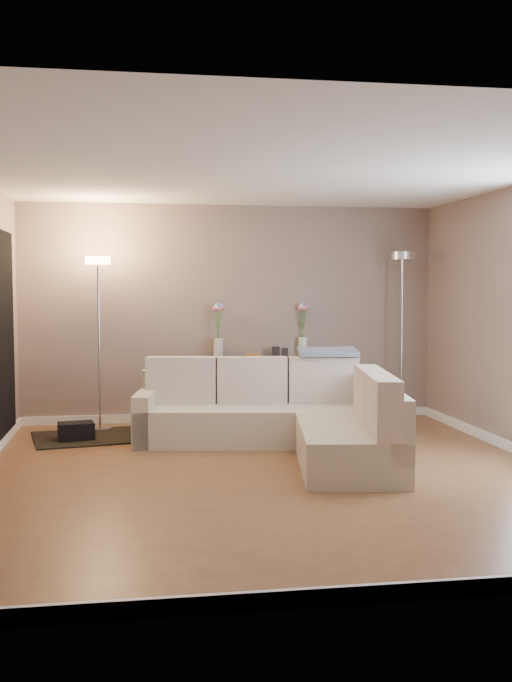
{
  "coord_description": "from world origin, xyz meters",
  "views": [
    {
      "loc": [
        -1.13,
        -6.37,
        1.61
      ],
      "look_at": [
        0.0,
        0.8,
        1.1
      ],
      "focal_mm": 40.0,
      "sensor_mm": 36.0,
      "label": 1
    }
  ],
  "objects": [
    {
      "name": "wall_back",
      "position": [
        0.0,
        2.76,
        1.3
      ],
      "size": [
        5.0,
        0.02,
        2.6
      ],
      "primitive_type": "cube",
      "color": "gray",
      "rests_on": "ground"
    },
    {
      "name": "console_table",
      "position": [
        0.27,
        2.65,
        0.43
      ],
      "size": [
        1.26,
        0.41,
        0.76
      ],
      "color": "black",
      "rests_on": "floor"
    },
    {
      "name": "floor_lamp_lit",
      "position": [
        -1.55,
        2.27,
        1.38
      ],
      "size": [
        0.32,
        0.32,
        1.96
      ],
      "color": "silver",
      "rests_on": "floor"
    },
    {
      "name": "black_bag",
      "position": [
        -1.77,
        1.74,
        0.08
      ],
      "size": [
        0.4,
        0.32,
        0.23
      ],
      "primitive_type": "cube",
      "rotation": [
        0.0,
        0.0,
        0.19
      ],
      "color": "black",
      "rests_on": "charcoal_rug"
    },
    {
      "name": "leaning_mirror",
      "position": [
        0.34,
        2.82,
        1.13
      ],
      "size": [
        0.88,
        0.1,
        0.69
      ],
      "color": "black",
      "rests_on": "console_table"
    },
    {
      "name": "floor_lamp_unlit",
      "position": [
        2.02,
        2.36,
        1.44
      ],
      "size": [
        0.29,
        0.29,
        2.04
      ],
      "color": "silver",
      "rests_on": "floor"
    },
    {
      "name": "charcoal_rug",
      "position": [
        -1.58,
        1.88,
        0.01
      ],
      "size": [
        1.43,
        1.18,
        0.02
      ],
      "primitive_type": "cube",
      "rotation": [
        0.0,
        0.0,
        0.19
      ],
      "color": "black",
      "rests_on": "floor"
    },
    {
      "name": "table_decor",
      "position": [
        0.35,
        2.63,
        0.81
      ],
      "size": [
        0.53,
        0.12,
        0.12
      ],
      "color": "orange",
      "rests_on": "console_table"
    },
    {
      "name": "flower_vase_left",
      "position": [
        -0.17,
        2.63,
        1.06
      ],
      "size": [
        0.14,
        0.12,
        0.65
      ],
      "color": "silver",
      "rests_on": "console_table"
    },
    {
      "name": "throw_blanket",
      "position": [
        0.89,
        1.5,
        0.93
      ],
      "size": [
        0.66,
        0.43,
        0.08
      ],
      "primitive_type": "cube",
      "rotation": [
        0.1,
        0.0,
        -0.1
      ],
      "color": "slate",
      "rests_on": "sectional_sofa"
    },
    {
      "name": "baseboard_back",
      "position": [
        0.0,
        2.73,
        0.05
      ],
      "size": [
        5.0,
        0.03,
        0.1
      ],
      "primitive_type": "cube",
      "color": "white",
      "rests_on": "ground"
    },
    {
      "name": "baseboard_front",
      "position": [
        0.0,
        -2.73,
        0.05
      ],
      "size": [
        5.0,
        0.03,
        0.1
      ],
      "primitive_type": "cube",
      "color": "white",
      "rests_on": "ground"
    },
    {
      "name": "sectional_sofa",
      "position": [
        0.36,
        0.96,
        0.32
      ],
      "size": [
        2.58,
        2.72,
        0.87
      ],
      "color": "beige",
      "rests_on": "floor"
    },
    {
      "name": "flower_vase_right",
      "position": [
        0.88,
        2.7,
        1.06
      ],
      "size": [
        0.14,
        0.12,
        0.65
      ],
      "color": "silver",
      "rests_on": "console_table"
    },
    {
      "name": "doorway",
      "position": [
        -2.48,
        1.7,
        1.1
      ],
      "size": [
        0.02,
        1.2,
        2.2
      ],
      "primitive_type": "cube",
      "color": "black",
      "rests_on": "ground"
    },
    {
      "name": "wall_front",
      "position": [
        0.0,
        -2.76,
        1.3
      ],
      "size": [
        5.0,
        0.02,
        2.6
      ],
      "primitive_type": "cube",
      "color": "gray",
      "rests_on": "ground"
    },
    {
      "name": "ceiling",
      "position": [
        0.0,
        0.0,
        2.6
      ],
      "size": [
        5.0,
        5.5,
        0.01
      ],
      "primitive_type": "cube",
      "color": "white",
      "rests_on": "ground"
    },
    {
      "name": "floor",
      "position": [
        0.0,
        0.0,
        -0.01
      ],
      "size": [
        5.0,
        5.5,
        0.01
      ],
      "primitive_type": "cube",
      "color": "brown",
      "rests_on": "ground"
    }
  ]
}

